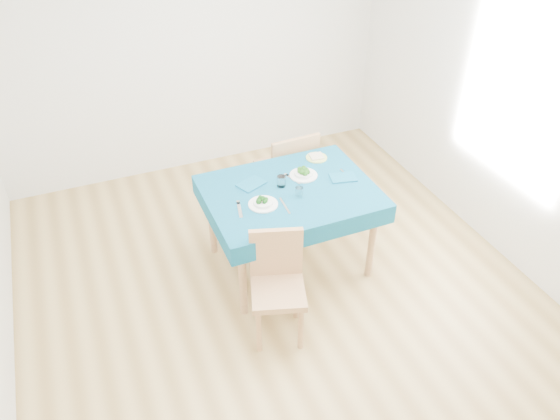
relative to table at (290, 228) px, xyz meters
name	(u,v)px	position (x,y,z in m)	size (l,w,h in m)	color
room_shell	(280,150)	(-0.22, -0.33, 0.97)	(4.02, 4.52, 2.73)	olive
table	(290,228)	(0.00, 0.00, 0.00)	(1.32, 1.00, 0.76)	navy
chair_near	(278,287)	(-0.39, -0.69, 0.09)	(0.38, 0.41, 0.94)	#A4784D
chair_far	(285,154)	(0.30, 0.80, 0.20)	(0.46, 0.51, 1.16)	#A4784D
bowl_near	(263,201)	(-0.27, -0.10, 0.41)	(0.23, 0.23, 0.07)	white
bowl_far	(304,172)	(0.18, 0.15, 0.41)	(0.23, 0.23, 0.07)	white
fork_near	(240,210)	(-0.45, -0.10, 0.38)	(0.03, 0.20, 0.00)	silver
knife_near	(285,206)	(-0.12, -0.18, 0.38)	(0.02, 0.22, 0.00)	silver
fork_far	(293,179)	(0.08, 0.13, 0.38)	(0.02, 0.18, 0.00)	silver
knife_far	(347,176)	(0.51, 0.01, 0.38)	(0.02, 0.22, 0.00)	silver
napkin_near	(251,184)	(-0.25, 0.19, 0.39)	(0.21, 0.15, 0.01)	#0D506F
napkin_far	(343,177)	(0.46, -0.01, 0.39)	(0.21, 0.14, 0.01)	#0D506F
tumbler_center	(281,181)	(-0.04, 0.08, 0.42)	(0.07, 0.07, 0.09)	white
tumbler_side	(299,192)	(0.03, -0.11, 0.42)	(0.06, 0.06, 0.08)	white
side_plate	(316,158)	(0.40, 0.36, 0.38)	(0.18, 0.18, 0.01)	#C1D668
bread_slice	(317,156)	(0.40, 0.36, 0.40)	(0.11, 0.11, 0.02)	beige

